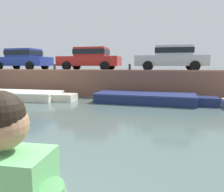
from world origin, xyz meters
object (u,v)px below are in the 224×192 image
object	(u,v)px
car_left_inner_red	(90,58)
mooring_bollard_mid	(130,67)
car_leftmost_blue	(23,58)
boat_moored_west_cream	(19,95)
car_centre_silver	(171,57)
mooring_bollard_west	(55,67)
boat_moored_central_navy	(149,98)

from	to	relation	value
car_left_inner_red	mooring_bollard_mid	bearing A→B (deg)	-24.10
car_leftmost_blue	car_left_inner_red	size ratio (longest dim) A/B	1.01
boat_moored_west_cream	car_centre_silver	bearing A→B (deg)	22.22
mooring_bollard_west	car_leftmost_blue	bearing A→B (deg)	158.19
car_left_inner_red	car_centre_silver	size ratio (longest dim) A/B	0.96
mooring_bollard_west	mooring_bollard_mid	bearing A→B (deg)	0.00
mooring_bollard_mid	car_leftmost_blue	bearing A→B (deg)	170.95
car_leftmost_blue	car_centre_silver	size ratio (longest dim) A/B	0.97
mooring_bollard_west	car_left_inner_red	bearing A→B (deg)	33.17
boat_moored_west_cream	mooring_bollard_west	world-z (taller)	mooring_bollard_west
boat_moored_west_cream	mooring_bollard_mid	distance (m)	6.71
boat_moored_west_cream	boat_moored_central_navy	bearing A→B (deg)	3.50
car_left_inner_red	boat_moored_central_navy	bearing A→B (deg)	-35.40
boat_moored_west_cream	car_left_inner_red	size ratio (longest dim) A/B	1.51
car_left_inner_red	mooring_bollard_west	xyz separation A→B (m)	(-2.02, -1.32, -0.61)
boat_moored_west_cream	mooring_bollard_west	bearing A→B (deg)	61.67
car_leftmost_blue	mooring_bollard_mid	world-z (taller)	car_leftmost_blue
boat_moored_west_cream	car_left_inner_red	distance (m)	5.23
boat_moored_central_navy	mooring_bollard_west	size ratio (longest dim) A/B	13.81
boat_moored_central_navy	mooring_bollard_west	bearing A→B (deg)	164.70
mooring_bollard_west	car_centre_silver	bearing A→B (deg)	10.12
car_centre_silver	car_left_inner_red	bearing A→B (deg)	-179.99
car_leftmost_blue	car_centre_silver	xyz separation A→B (m)	(10.68, 0.01, -0.00)
boat_moored_west_cream	mooring_bollard_mid	xyz separation A→B (m)	(6.14, 2.18, 1.62)
boat_moored_west_cream	car_leftmost_blue	distance (m)	4.65
boat_moored_west_cream	car_leftmost_blue	bearing A→B (deg)	121.10
boat_moored_central_navy	car_leftmost_blue	world-z (taller)	car_leftmost_blue
boat_moored_west_cream	car_leftmost_blue	xyz separation A→B (m)	(-2.11, 3.49, 2.22)
mooring_bollard_mid	mooring_bollard_west	bearing A→B (deg)	180.00
car_leftmost_blue	car_left_inner_red	xyz separation A→B (m)	(5.30, 0.00, -0.00)
boat_moored_west_cream	car_centre_silver	xyz separation A→B (m)	(8.57, 3.50, 2.22)
boat_moored_west_cream	mooring_bollard_mid	bearing A→B (deg)	19.55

